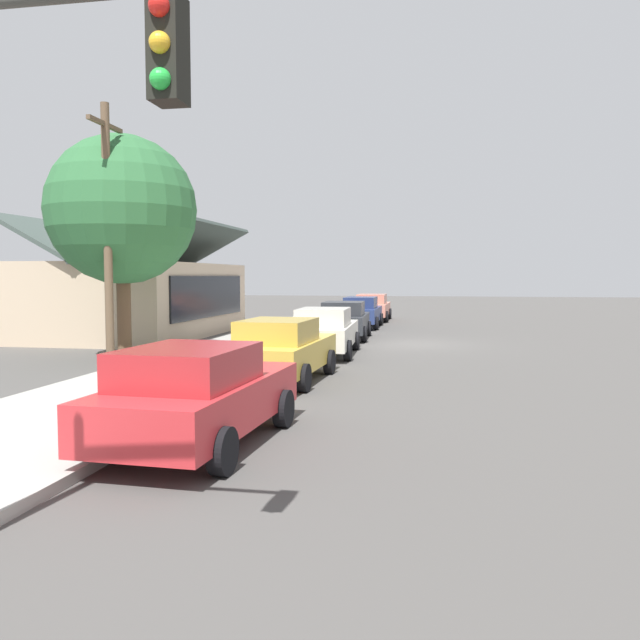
{
  "coord_description": "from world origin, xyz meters",
  "views": [
    {
      "loc": [
        -24.87,
        -1.01,
        2.65
      ],
      "look_at": [
        -1.56,
        3.27,
        1.01
      ],
      "focal_mm": 35.62,
      "sensor_mm": 36.0,
      "label": 1
    }
  ],
  "objects_px": {
    "car_ivory": "(325,331)",
    "utility_pole_wooden": "(108,231)",
    "car_coral": "(372,307)",
    "fire_hydrant_red": "(328,320)",
    "shade_tree": "(122,211)",
    "car_cherry": "(198,394)",
    "car_mustard": "(282,349)",
    "car_charcoal": "(344,320)",
    "car_navy": "(361,312)"
  },
  "relations": [
    {
      "from": "car_cherry",
      "to": "car_coral",
      "type": "relative_size",
      "value": 0.94
    },
    {
      "from": "car_cherry",
      "to": "car_charcoal",
      "type": "distance_m",
      "value": 17.13
    },
    {
      "from": "car_navy",
      "to": "shade_tree",
      "type": "relative_size",
      "value": 0.68
    },
    {
      "from": "car_mustard",
      "to": "car_coral",
      "type": "relative_size",
      "value": 0.93
    },
    {
      "from": "car_coral",
      "to": "shade_tree",
      "type": "distance_m",
      "value": 20.38
    },
    {
      "from": "car_navy",
      "to": "car_coral",
      "type": "relative_size",
      "value": 0.98
    },
    {
      "from": "car_coral",
      "to": "shade_tree",
      "type": "bearing_deg",
      "value": 162.09
    },
    {
      "from": "car_cherry",
      "to": "car_mustard",
      "type": "relative_size",
      "value": 1.01
    },
    {
      "from": "car_ivory",
      "to": "car_cherry",
      "type": "bearing_deg",
      "value": 177.86
    },
    {
      "from": "car_ivory",
      "to": "car_coral",
      "type": "height_order",
      "value": "same"
    },
    {
      "from": "utility_pole_wooden",
      "to": "car_mustard",
      "type": "bearing_deg",
      "value": -104.47
    },
    {
      "from": "car_charcoal",
      "to": "utility_pole_wooden",
      "type": "distance_m",
      "value": 11.47
    },
    {
      "from": "car_ivory",
      "to": "shade_tree",
      "type": "bearing_deg",
      "value": 108.74
    },
    {
      "from": "utility_pole_wooden",
      "to": "fire_hydrant_red",
      "type": "bearing_deg",
      "value": -16.1
    },
    {
      "from": "car_cherry",
      "to": "car_coral",
      "type": "distance_m",
      "value": 28.4
    },
    {
      "from": "fire_hydrant_red",
      "to": "car_cherry",
      "type": "bearing_deg",
      "value": -175.76
    },
    {
      "from": "car_cherry",
      "to": "fire_hydrant_red",
      "type": "xyz_separation_m",
      "value": [
        21.36,
        1.58,
        -0.32
      ]
    },
    {
      "from": "car_coral",
      "to": "utility_pole_wooden",
      "type": "relative_size",
      "value": 0.65
    },
    {
      "from": "car_cherry",
      "to": "car_navy",
      "type": "height_order",
      "value": "same"
    },
    {
      "from": "car_charcoal",
      "to": "car_coral",
      "type": "height_order",
      "value": "same"
    },
    {
      "from": "shade_tree",
      "to": "utility_pole_wooden",
      "type": "height_order",
      "value": "utility_pole_wooden"
    },
    {
      "from": "car_cherry",
      "to": "car_mustard",
      "type": "height_order",
      "value": "same"
    },
    {
      "from": "car_charcoal",
      "to": "car_navy",
      "type": "relative_size",
      "value": 0.95
    },
    {
      "from": "car_mustard",
      "to": "shade_tree",
      "type": "height_order",
      "value": "shade_tree"
    },
    {
      "from": "car_charcoal",
      "to": "utility_pole_wooden",
      "type": "xyz_separation_m",
      "value": [
        -9.62,
        5.41,
        3.11
      ]
    },
    {
      "from": "car_mustard",
      "to": "shade_tree",
      "type": "distance_m",
      "value": 7.74
    },
    {
      "from": "car_navy",
      "to": "fire_hydrant_red",
      "type": "distance_m",
      "value": 2.34
    },
    {
      "from": "car_mustard",
      "to": "car_coral",
      "type": "distance_m",
      "value": 22.29
    },
    {
      "from": "car_mustard",
      "to": "car_charcoal",
      "type": "bearing_deg",
      "value": 2.69
    },
    {
      "from": "car_navy",
      "to": "car_coral",
      "type": "distance_m",
      "value": 5.2
    },
    {
      "from": "car_coral",
      "to": "utility_pole_wooden",
      "type": "height_order",
      "value": "utility_pole_wooden"
    },
    {
      "from": "utility_pole_wooden",
      "to": "fire_hydrant_red",
      "type": "relative_size",
      "value": 10.56
    },
    {
      "from": "car_charcoal",
      "to": "car_coral",
      "type": "xyz_separation_m",
      "value": [
        11.27,
        -0.06,
        0.0
      ]
    },
    {
      "from": "car_charcoal",
      "to": "shade_tree",
      "type": "distance_m",
      "value": 10.55
    },
    {
      "from": "car_coral",
      "to": "fire_hydrant_red",
      "type": "bearing_deg",
      "value": 167.61
    },
    {
      "from": "car_mustard",
      "to": "utility_pole_wooden",
      "type": "distance_m",
      "value": 6.4
    },
    {
      "from": "car_coral",
      "to": "car_mustard",
      "type": "bearing_deg",
      "value": 179.26
    },
    {
      "from": "car_ivory",
      "to": "shade_tree",
      "type": "xyz_separation_m",
      "value": [
        -2.32,
        6.04,
        3.88
      ]
    },
    {
      "from": "car_ivory",
      "to": "utility_pole_wooden",
      "type": "xyz_separation_m",
      "value": [
        -4.11,
        5.55,
        3.11
      ]
    },
    {
      "from": "car_ivory",
      "to": "shade_tree",
      "type": "height_order",
      "value": "shade_tree"
    },
    {
      "from": "shade_tree",
      "to": "fire_hydrant_red",
      "type": "relative_size",
      "value": 9.9
    },
    {
      "from": "fire_hydrant_red",
      "to": "utility_pole_wooden",
      "type": "bearing_deg",
      "value": 163.9
    },
    {
      "from": "car_navy",
      "to": "shade_tree",
      "type": "distance_m",
      "value": 15.6
    },
    {
      "from": "car_cherry",
      "to": "utility_pole_wooden",
      "type": "distance_m",
      "value": 9.86
    },
    {
      "from": "car_charcoal",
      "to": "fire_hydrant_red",
      "type": "xyz_separation_m",
      "value": [
        4.23,
        1.41,
        -0.32
      ]
    },
    {
      "from": "car_mustard",
      "to": "fire_hydrant_red",
      "type": "xyz_separation_m",
      "value": [
        15.25,
        1.41,
        -0.32
      ]
    },
    {
      "from": "car_ivory",
      "to": "car_charcoal",
      "type": "distance_m",
      "value": 5.52
    },
    {
      "from": "car_charcoal",
      "to": "fire_hydrant_red",
      "type": "relative_size",
      "value": 6.37
    },
    {
      "from": "car_ivory",
      "to": "fire_hydrant_red",
      "type": "relative_size",
      "value": 6.9
    },
    {
      "from": "car_cherry",
      "to": "car_navy",
      "type": "bearing_deg",
      "value": 3.5
    }
  ]
}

